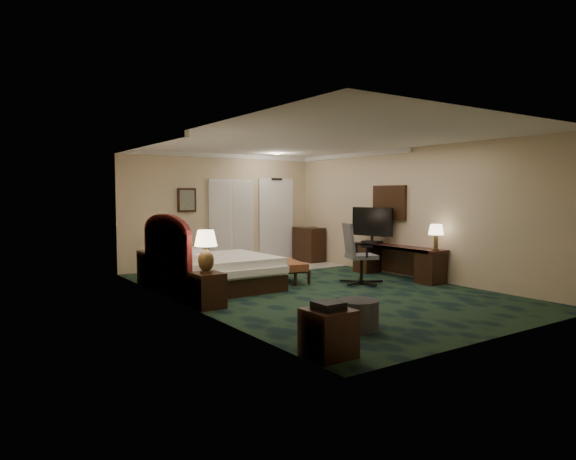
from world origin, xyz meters
TOP-DOWN VIEW (x-y plane):
  - floor at (0.00, 0.00)m, footprint 5.00×7.50m
  - ceiling at (0.00, 0.00)m, footprint 5.00×7.50m
  - wall_back at (0.00, 3.75)m, footprint 5.00×0.00m
  - wall_front at (0.00, -3.75)m, footprint 5.00×0.00m
  - wall_left at (-2.50, 0.00)m, footprint 0.00×7.50m
  - wall_right at (2.50, 0.00)m, footprint 0.00×7.50m
  - crown_molding at (0.00, 0.00)m, footprint 5.00×7.50m
  - tile_patch at (0.90, 2.90)m, footprint 3.20×1.70m
  - headboard at (-2.44, 1.00)m, footprint 0.12×2.00m
  - entry_door at (1.55, 3.72)m, footprint 1.02×0.06m
  - closet_doors at (0.25, 3.71)m, footprint 1.20×0.06m
  - wall_art at (-0.90, 3.71)m, footprint 0.45×0.06m
  - wall_mirror at (2.46, 0.60)m, footprint 0.05×0.95m
  - bed at (-1.45, 1.03)m, footprint 1.90×1.76m
  - nightstand_near at (-2.27, -0.25)m, footprint 0.43×0.49m
  - nightstand_far at (-2.22, 2.20)m, footprint 0.52×0.59m
  - lamp_near at (-2.27, -0.23)m, footprint 0.39×0.39m
  - lamp_far at (-2.19, 2.23)m, footprint 0.40×0.40m
  - bed_bench at (0.07, 1.02)m, footprint 0.69×1.28m
  - ottoman at (-1.22, -2.50)m, footprint 0.58×0.58m
  - side_table at (-2.23, -3.16)m, footprint 0.48×0.48m
  - desk at (2.23, 0.14)m, footprint 0.49×2.29m
  - tv at (2.21, 0.86)m, footprint 0.31×1.00m
  - desk_lamp at (2.23, -0.87)m, footprint 0.33×0.33m
  - desk_chair at (1.07, -0.06)m, footprint 0.88×0.86m
  - minibar at (2.22, 3.20)m, footprint 0.46×0.83m

SIDE VIEW (x-z plane):
  - floor at x=0.00m, z-range 0.00..0.00m
  - tile_patch at x=0.90m, z-range 0.00..0.01m
  - ottoman at x=-1.22m, z-range 0.00..0.38m
  - bed_bench at x=0.07m, z-range 0.00..0.41m
  - side_table at x=-2.23m, z-range 0.00..0.51m
  - nightstand_near at x=-2.27m, z-range 0.00..0.54m
  - bed at x=-1.45m, z-range 0.00..0.60m
  - nightstand_far at x=-2.22m, z-range 0.00..0.65m
  - desk at x=2.23m, z-range 0.00..0.66m
  - minibar at x=2.22m, z-range 0.00..0.88m
  - desk_chair at x=1.07m, z-range 0.00..1.19m
  - headboard at x=-2.44m, z-range 0.00..1.40m
  - lamp_near at x=-2.27m, z-range 0.54..1.19m
  - desk_lamp at x=2.23m, z-range 0.66..1.17m
  - lamp_far at x=-2.19m, z-range 0.65..1.24m
  - entry_door at x=1.55m, z-range -0.04..2.14m
  - closet_doors at x=0.25m, z-range 0.00..2.10m
  - tv at x=2.21m, z-range 0.66..1.45m
  - wall_back at x=0.00m, z-range 0.00..2.70m
  - wall_front at x=0.00m, z-range 0.00..2.70m
  - wall_left at x=-2.50m, z-range 0.00..2.70m
  - wall_right at x=2.50m, z-range 0.00..2.70m
  - wall_mirror at x=2.46m, z-range 1.18..1.93m
  - wall_art at x=-0.90m, z-range 1.33..1.88m
  - crown_molding at x=0.00m, z-range 2.60..2.70m
  - ceiling at x=0.00m, z-range 2.70..2.70m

